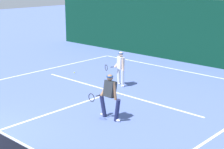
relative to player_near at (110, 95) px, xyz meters
The scene contains 7 objects.
court_line_baseline_far 7.70m from the player_near, 104.44° to the left, with size 10.51×0.10×0.01m, color white.
court_line_service 3.12m from the player_near, 129.56° to the left, with size 8.57×0.10×0.01m, color white.
court_line_centre 2.35m from the player_near, 150.60° to the right, with size 0.10×6.40×0.01m, color white.
player_near is the anchor object (origin of this frame).
player_far 4.02m from the player_near, 126.30° to the left, with size 0.97×0.82×1.54m.
tennis_ball 6.43m from the player_near, 149.61° to the left, with size 0.07×0.07×0.07m, color #D1E033.
back_fence_windscreen 9.44m from the player_near, 101.71° to the left, with size 22.47×0.12×3.59m, color #0A3826.
Camera 1 is at (9.89, -4.21, 4.73)m, focal length 57.89 mm.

